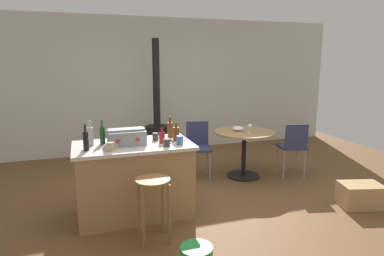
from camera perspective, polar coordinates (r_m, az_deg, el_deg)
name	(u,v)px	position (r m, az deg, el deg)	size (l,w,h in m)	color
ground_plane	(207,202)	(4.54, 2.54, -12.58)	(8.80, 8.80, 0.00)	brown
back_wall	(157,85)	(6.94, -6.05, 7.26)	(8.00, 0.10, 2.70)	beige
kitchen_island	(134,179)	(4.12, -9.83, -8.64)	(1.38, 0.78, 0.88)	#A37A4C
wooden_stool	(153,195)	(3.50, -6.66, -11.30)	(0.36, 0.36, 0.67)	olive
dining_table	(244,142)	(5.38, 8.91, -2.43)	(0.95, 0.95, 0.75)	black
folding_chair_near	(293,145)	(5.56, 16.89, -2.78)	(0.48, 0.48, 0.88)	navy
folding_chair_far	(198,145)	(5.35, 1.00, -2.86)	(0.49, 0.49, 0.88)	navy
wood_stove	(157,131)	(6.38, -5.96, -0.54)	(0.44, 0.45, 2.25)	black
toolbox	(127,137)	(3.95, -11.13, -1.52)	(0.43, 0.28, 0.19)	gray
bottle_0	(162,137)	(3.97, -5.15, -1.58)	(0.07, 0.07, 0.18)	maroon
bottle_1	(102,135)	(4.05, -15.08, -1.14)	(0.06, 0.06, 0.28)	#194C23
bottle_2	(176,134)	(4.07, -2.72, -0.96)	(0.08, 0.08, 0.23)	#603314
bottle_3	(90,136)	(4.01, -16.99, -1.30)	(0.07, 0.07, 0.29)	#B7B2AD
bottle_4	(170,129)	(4.26, -3.75, -0.24)	(0.07, 0.07, 0.26)	#603314
bottle_5	(86,141)	(3.79, -17.71, -2.09)	(0.06, 0.06, 0.29)	black
cup_0	(167,143)	(3.82, -4.29, -2.50)	(0.11, 0.08, 0.09)	#383838
cup_1	(111,147)	(3.72, -13.71, -3.11)	(0.12, 0.09, 0.10)	tan
cup_2	(156,137)	(4.12, -6.24, -1.48)	(0.11, 0.07, 0.09)	#383838
cup_3	(180,140)	(3.90, -2.07, -2.08)	(0.12, 0.08, 0.10)	#4C7099
cup_4	(142,136)	(4.21, -8.52, -1.33)	(0.11, 0.08, 0.08)	#383838
wine_glass	(250,126)	(5.21, 9.87, 0.27)	(0.07, 0.07, 0.14)	silver
serving_bowl	(238,128)	(5.39, 7.88, -0.07)	(0.18, 0.18, 0.07)	white
cardboard_box	(360,195)	(4.88, 26.86, -10.20)	(0.51, 0.34, 0.30)	tan
plastic_bucket	(196,256)	(3.26, 0.76, -21.11)	(0.30, 0.30, 0.19)	green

